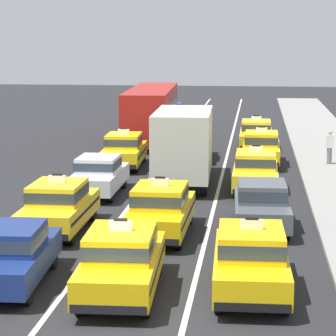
# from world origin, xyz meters

# --- Properties ---
(ground_plane) EXTENTS (160.00, 160.00, 0.00)m
(ground_plane) POSITION_xyz_m (0.00, 0.00, 0.00)
(ground_plane) COLOR #232326
(lane_stripe_left_center) EXTENTS (0.14, 80.00, 0.01)m
(lane_stripe_left_center) POSITION_xyz_m (-1.60, 20.00, 0.00)
(lane_stripe_left_center) COLOR silver
(lane_stripe_left_center) RESTS_ON ground
(lane_stripe_center_right) EXTENTS (0.14, 80.00, 0.01)m
(lane_stripe_center_right) POSITION_xyz_m (1.60, 20.00, 0.00)
(lane_stripe_center_right) COLOR silver
(lane_stripe_center_right) RESTS_ON ground
(sedan_left_nearest) EXTENTS (2.02, 4.40, 1.58)m
(sedan_left_nearest) POSITION_xyz_m (-3.07, 1.97, 0.85)
(sedan_left_nearest) COLOR black
(sedan_left_nearest) RESTS_ON ground
(taxi_left_second) EXTENTS (1.84, 4.57, 1.96)m
(taxi_left_second) POSITION_xyz_m (-3.25, 7.30, 0.88)
(taxi_left_second) COLOR black
(taxi_left_second) RESTS_ON ground
(sedan_left_third) EXTENTS (1.77, 4.31, 1.58)m
(sedan_left_third) POSITION_xyz_m (-3.16, 13.11, 0.85)
(sedan_left_third) COLOR black
(sedan_left_third) RESTS_ON ground
(taxi_left_fourth) EXTENTS (2.00, 4.63, 1.96)m
(taxi_left_fourth) POSITION_xyz_m (-3.27, 19.48, 0.88)
(taxi_left_fourth) COLOR black
(taxi_left_fourth) RESTS_ON ground
(bus_left_fifth) EXTENTS (3.03, 11.31, 3.22)m
(bus_left_fifth) POSITION_xyz_m (-3.24, 28.90, 1.82)
(bus_left_fifth) COLOR black
(bus_left_fifth) RESTS_ON ground
(sedan_left_sixth) EXTENTS (1.98, 4.39, 1.58)m
(sedan_left_sixth) POSITION_xyz_m (-3.03, 37.33, 0.85)
(sedan_left_sixth) COLOR black
(sedan_left_sixth) RESTS_ON ground
(taxi_center_nearest) EXTENTS (2.00, 4.63, 1.96)m
(taxi_center_nearest) POSITION_xyz_m (-0.13, 1.65, 0.88)
(taxi_center_nearest) COLOR black
(taxi_center_nearest) RESTS_ON ground
(taxi_center_second) EXTENTS (1.88, 4.58, 1.96)m
(taxi_center_second) POSITION_xyz_m (0.12, 7.19, 0.88)
(taxi_center_second) COLOR black
(taxi_center_second) RESTS_ON ground
(box_truck_center_third) EXTENTS (2.47, 7.03, 3.27)m
(box_truck_center_third) POSITION_xyz_m (0.05, 15.70, 1.78)
(box_truck_center_third) COLOR black
(box_truck_center_third) RESTS_ON ground
(sedan_center_fourth) EXTENTS (1.87, 4.34, 1.58)m
(sedan_center_fourth) POSITION_xyz_m (-0.12, 22.34, 0.85)
(sedan_center_fourth) COLOR black
(sedan_center_fourth) RESTS_ON ground
(taxi_right_nearest) EXTENTS (1.94, 4.61, 1.96)m
(taxi_right_nearest) POSITION_xyz_m (3.05, 2.16, 0.88)
(taxi_right_nearest) COLOR black
(taxi_right_nearest) RESTS_ON ground
(sedan_right_second) EXTENTS (1.92, 4.36, 1.58)m
(sedan_right_second) POSITION_xyz_m (3.35, 8.51, 0.85)
(sedan_right_second) COLOR black
(sedan_right_second) RESTS_ON ground
(taxi_right_third) EXTENTS (1.85, 4.57, 1.96)m
(taxi_right_third) POSITION_xyz_m (3.13, 14.54, 0.88)
(taxi_right_third) COLOR black
(taxi_right_third) RESTS_ON ground
(taxi_right_fourth) EXTENTS (1.88, 4.58, 1.96)m
(taxi_right_fourth) POSITION_xyz_m (3.40, 20.95, 0.88)
(taxi_right_fourth) COLOR black
(taxi_right_fourth) RESTS_ON ground
(taxi_right_fifth) EXTENTS (1.84, 4.57, 1.96)m
(taxi_right_fifth) POSITION_xyz_m (3.13, 26.11, 0.88)
(taxi_right_fifth) COLOR black
(taxi_right_fifth) RESTS_ON ground
(pedestrian_by_storefront) EXTENTS (0.36, 0.24, 1.66)m
(pedestrian_by_storefront) POSITION_xyz_m (6.72, 20.78, 0.99)
(pedestrian_by_storefront) COLOR slate
(pedestrian_by_storefront) RESTS_ON sidewalk_curb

